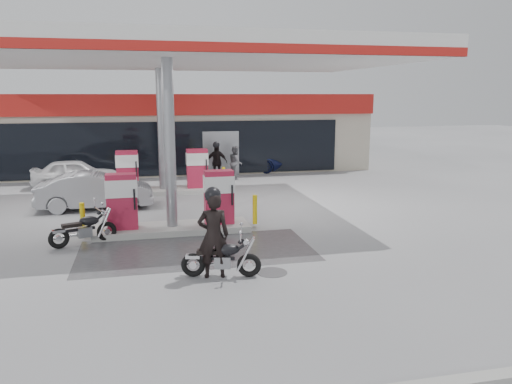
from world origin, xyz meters
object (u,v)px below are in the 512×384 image
sedan_white (75,173)px  hatchback_silver (95,191)px  parked_motorcycle (84,230)px  biker_walking (217,162)px  parked_car_right (245,158)px  attendant (236,162)px  main_motorcycle (222,259)px  biker_main (213,235)px  pump_island_near (172,208)px  pump_island_far (163,176)px

sedan_white → hatchback_silver: size_ratio=0.91×
parked_motorcycle → biker_walking: bearing=41.4°
parked_car_right → biker_walking: (-1.93, -2.87, 0.23)m
attendant → main_motorcycle: bearing=171.5°
sedan_white → attendant: 7.23m
main_motorcycle → parked_car_right: (3.64, 15.40, 0.23)m
main_motorcycle → biker_main: (-0.19, 0.04, 0.55)m
pump_island_near → hatchback_silver: bearing=124.3°
main_motorcycle → parked_motorcycle: 4.58m
pump_island_near → attendant: (3.53, 8.80, 0.08)m
main_motorcycle → hatchback_silver: (-3.32, 7.61, 0.25)m
attendant → parked_car_right: size_ratio=0.35×
main_motorcycle → biker_walking: bearing=95.6°
main_motorcycle → attendant: attendant is taller
sedan_white → hatchback_silver: hatchback_silver is taller
pump_island_near → main_motorcycle: size_ratio=2.91×
biker_main → parked_car_right: (3.82, 15.36, -0.32)m
attendant → biker_walking: (-0.96, -0.27, 0.07)m
pump_island_near → main_motorcycle: (0.86, -4.01, -0.30)m
parked_motorcycle → attendant: 11.27m
biker_main → attendant: size_ratio=1.21×
biker_main → attendant: bearing=-98.3°
attendant → hatchback_silver: attendant is taller
pump_island_far → sedan_white: 4.28m
hatchback_silver → parked_motorcycle: bearing=179.8°
pump_island_far → pump_island_near: bearing=-90.0°
sedan_white → parked_car_right: size_ratio=0.80×
pump_island_far → sedan_white: size_ratio=1.42×
main_motorcycle → parked_car_right: parked_car_right is taller
main_motorcycle → sedan_white: (-4.54, 12.21, 0.21)m
parked_car_right → biker_main: bearing=-171.9°
biker_main → hatchback_silver: biker_main is taller
pump_island_far → parked_car_right: pump_island_far is taller
parked_motorcycle → attendant: bearing=37.8°
parked_motorcycle → biker_walking: (4.96, 9.32, 0.45)m
pump_island_far → biker_main: size_ratio=2.69×
parked_motorcycle → parked_car_right: size_ratio=0.38×
pump_island_near → biker_main: bearing=-80.3°
pump_island_near → hatchback_silver: size_ratio=1.29×
hatchback_silver → biker_walking: 7.05m
parked_motorcycle → sedan_white: size_ratio=0.48×
biker_main → biker_walking: biker_main is taller
biker_main → attendant: biker_main is taller
pump_island_far → hatchback_silver: size_ratio=1.29×
biker_main → parked_car_right: bearing=-99.7°
main_motorcycle → sedan_white: bearing=123.8°
parked_car_right → parked_motorcycle: bearing=172.6°
biker_main → biker_walking: 12.64m
sedan_white → biker_walking: biker_walking is taller
parked_motorcycle → pump_island_far: bearing=50.1°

